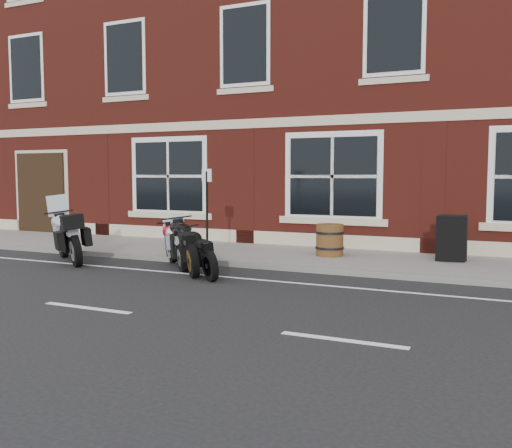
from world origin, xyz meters
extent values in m
plane|color=black|center=(0.00, 0.00, 0.00)|extent=(80.00, 80.00, 0.00)
cube|color=slate|center=(0.00, 3.00, 0.06)|extent=(30.00, 3.00, 0.12)
cube|color=slate|center=(0.00, 1.42, 0.06)|extent=(30.00, 0.16, 0.12)
cube|color=maroon|center=(0.00, 10.50, 6.00)|extent=(24.00, 12.00, 12.00)
cylinder|color=black|center=(-4.18, 0.93, 0.36)|extent=(0.66, 0.54, 0.71)
cylinder|color=black|center=(-2.88, -0.04, 0.36)|extent=(0.66, 0.54, 0.71)
cube|color=black|center=(-3.58, 0.48, 0.74)|extent=(0.88, 0.75, 0.25)
ellipsoid|color=#A4A4A8|center=(-3.71, 0.58, 0.87)|extent=(0.74, 0.70, 0.36)
cube|color=black|center=(-3.22, 0.21, 0.83)|extent=(0.67, 0.60, 0.11)
cube|color=silver|center=(-4.17, 0.91, 1.28)|extent=(0.32, 0.40, 0.50)
cylinder|color=black|center=(-1.31, 1.35, 0.30)|extent=(0.53, 0.48, 0.60)
cylinder|color=black|center=(-0.29, 0.46, 0.30)|extent=(0.53, 0.48, 0.60)
cube|color=black|center=(-0.84, 0.93, 0.62)|extent=(0.71, 0.66, 0.21)
ellipsoid|color=red|center=(-0.94, 1.03, 0.73)|extent=(0.62, 0.60, 0.30)
cube|color=black|center=(-0.55, 0.69, 0.69)|extent=(0.55, 0.52, 0.09)
cylinder|color=black|center=(-0.88, 1.06, 0.34)|extent=(0.56, 0.61, 0.69)
cylinder|color=black|center=(0.15, -0.11, 0.34)|extent=(0.56, 0.61, 0.69)
cube|color=black|center=(-0.40, 0.51, 0.71)|extent=(0.76, 0.82, 0.24)
ellipsoid|color=black|center=(-0.51, 0.63, 0.84)|extent=(0.69, 0.71, 0.34)
cube|color=black|center=(-0.12, 0.19, 0.79)|extent=(0.60, 0.63, 0.11)
cylinder|color=black|center=(-1.33, 1.41, 0.30)|extent=(0.50, 0.54, 0.61)
cylinder|color=black|center=(-0.41, 0.38, 0.30)|extent=(0.50, 0.54, 0.61)
cube|color=black|center=(-0.90, 0.93, 0.63)|extent=(0.67, 0.72, 0.21)
ellipsoid|color=silver|center=(-1.00, 1.04, 0.74)|extent=(0.61, 0.62, 0.30)
cube|color=black|center=(-0.65, 0.65, 0.70)|extent=(0.53, 0.55, 0.09)
cylinder|color=black|center=(-0.40, 0.59, 0.30)|extent=(0.53, 0.48, 0.60)
cylinder|color=black|center=(0.64, -0.29, 0.30)|extent=(0.53, 0.48, 0.60)
cube|color=black|center=(0.08, 0.18, 0.62)|extent=(0.72, 0.66, 0.21)
ellipsoid|color=black|center=(-0.02, 0.27, 0.73)|extent=(0.62, 0.60, 0.30)
cube|color=black|center=(0.37, -0.07, 0.69)|extent=(0.55, 0.52, 0.09)
cylinder|color=#472213|center=(1.89, 3.10, 0.49)|extent=(0.64, 0.64, 0.74)
cylinder|color=black|center=(1.89, 3.10, 0.31)|extent=(0.67, 0.67, 0.05)
cylinder|color=black|center=(1.89, 3.10, 0.67)|extent=(0.67, 0.67, 0.05)
cylinder|color=black|center=(-0.52, 1.55, 1.11)|extent=(0.05, 0.05, 1.97)
cube|color=silver|center=(-0.52, 1.55, 2.00)|extent=(0.28, 0.09, 0.29)
camera|label=1|loc=(5.91, -9.63, 2.03)|focal=40.00mm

